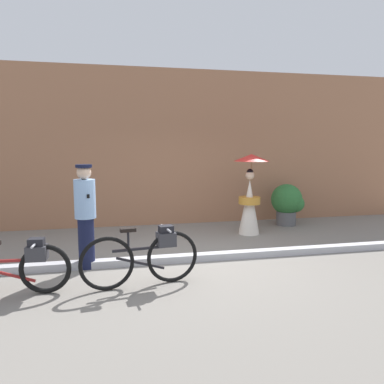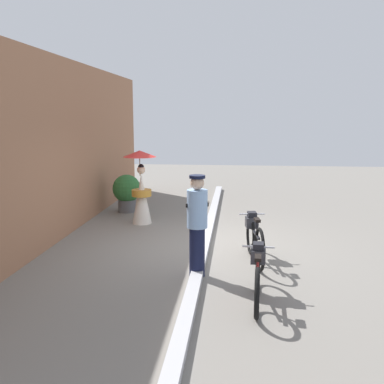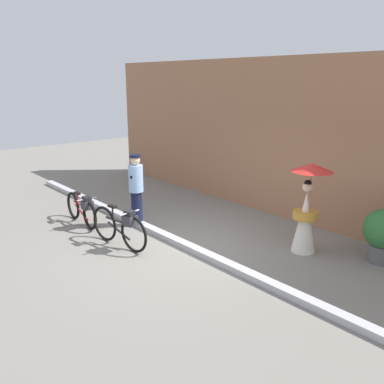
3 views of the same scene
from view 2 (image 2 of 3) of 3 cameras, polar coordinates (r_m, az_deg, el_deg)
The scene contains 8 objects.
ground_plane at distance 9.09m, azimuth 1.73°, elevation -7.04°, with size 30.00×30.00×0.00m, color gray.
building_wall at distance 9.56m, azimuth -18.69°, elevation 5.25°, with size 14.00×0.40×3.92m, color #9E6B4C.
sidewalk_curb at distance 9.07m, azimuth 1.74°, elevation -6.68°, with size 14.00×0.20×0.12m, color #B2B2B7.
bicycle_near_officer at distance 6.46m, azimuth 8.60°, elevation -10.58°, with size 1.66×0.48×0.78m.
bicycle_far_side at distance 8.12m, azimuth 8.18°, elevation -5.89°, with size 1.71×0.48×0.86m.
person_officer at distance 7.17m, azimuth 0.68°, elevation -4.08°, with size 0.34×0.37×1.71m.
person_with_parasol at distance 10.82m, azimuth -6.69°, elevation 0.69°, with size 0.82×0.82×1.82m.
potted_plant_by_door at distance 12.27m, azimuth -8.47°, elevation 0.12°, with size 0.80×0.78×1.05m.
Camera 2 is at (-8.67, -0.62, 2.66)m, focal length 40.64 mm.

